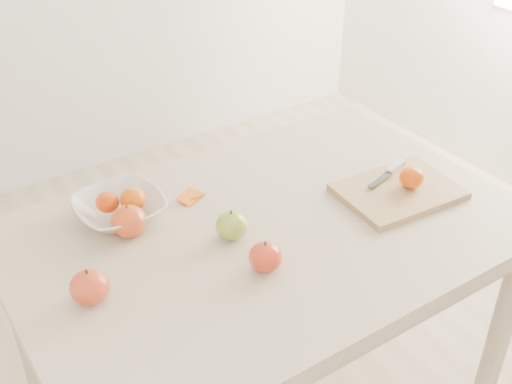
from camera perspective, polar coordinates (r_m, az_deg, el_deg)
table at (r=1.59m, az=1.01°, el=-5.92°), size 1.20×0.80×0.75m
cutting_board at (r=1.68m, az=12.54°, el=0.06°), size 0.31×0.24×0.02m
board_tangerine at (r=1.67m, az=13.65°, el=1.26°), size 0.06×0.06×0.05m
fruit_bowl at (r=1.58m, az=-12.01°, el=-1.46°), size 0.21×0.21×0.05m
bowl_tangerine_near at (r=1.57m, az=-13.08°, el=-0.89°), size 0.06×0.06×0.05m
bowl_tangerine_far at (r=1.56m, az=-10.90°, el=-0.61°), size 0.06×0.06×0.05m
orange_peel_a at (r=1.63m, az=-5.89°, el=-0.58°), size 0.07×0.07×0.01m
orange_peel_b at (r=1.64m, az=-5.49°, el=-0.35°), size 0.05×0.04×0.01m
paring_knife at (r=1.74m, az=12.08°, el=2.02°), size 0.17×0.06×0.01m
apple_green at (r=1.48m, az=-2.20°, el=-2.99°), size 0.07×0.07×0.07m
apple_red_c at (r=1.39m, az=0.83°, el=-5.79°), size 0.07×0.07×0.07m
apple_red_a at (r=1.51m, az=-11.26°, el=-2.57°), size 0.08×0.08×0.08m
apple_red_d at (r=1.35m, az=-14.59°, el=-8.16°), size 0.08×0.08×0.07m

